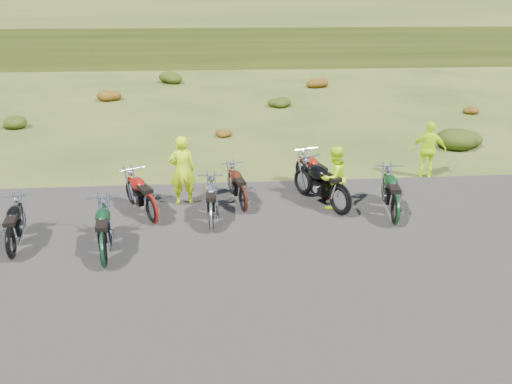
{
  "coord_description": "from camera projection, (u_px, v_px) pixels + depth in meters",
  "views": [
    {
      "loc": [
        -0.55,
        -9.9,
        5.29
      ],
      "look_at": [
        0.29,
        0.67,
        1.04
      ],
      "focal_mm": 35.0,
      "sensor_mm": 36.0,
      "label": 1
    }
  ],
  "objects": [
    {
      "name": "ground",
      "position": [
        246.0,
        246.0,
        11.17
      ],
      "size": [
        300.0,
        300.0,
        0.0
      ],
      "primitive_type": "plane",
      "color": "#2D3C14",
      "rests_on": "ground"
    },
    {
      "name": "gravel_pad",
      "position": [
        252.0,
        297.0,
        9.32
      ],
      "size": [
        20.0,
        12.0,
        0.04
      ],
      "primitive_type": "cube",
      "color": "black",
      "rests_on": "ground"
    },
    {
      "name": "hill_slope",
      "position": [
        220.0,
        42.0,
        57.44
      ],
      "size": [
        300.0,
        45.97,
        9.37
      ],
      "primitive_type": null,
      "rotation": [
        0.14,
        0.0,
        0.0
      ],
      "color": "#2C3C14",
      "rests_on": "ground"
    },
    {
      "name": "hill_plateau",
      "position": [
        217.0,
        17.0,
        112.95
      ],
      "size": [
        300.0,
        90.0,
        9.17
      ],
      "primitive_type": "cube",
      "color": "#2C3C14",
      "rests_on": "ground"
    },
    {
      "name": "shrub_1",
      "position": [
        13.0,
        121.0,
        20.85
      ],
      "size": [
        1.03,
        1.03,
        0.61
      ],
      "primitive_type": "ellipsoid",
      "color": "#21330C",
      "rests_on": "ground"
    },
    {
      "name": "shrub_2",
      "position": [
        108.0,
        94.0,
        25.94
      ],
      "size": [
        1.3,
        1.3,
        0.77
      ],
      "primitive_type": "ellipsoid",
      "color": "#6E350D",
      "rests_on": "ground"
    },
    {
      "name": "shrub_3",
      "position": [
        172.0,
        76.0,
        31.02
      ],
      "size": [
        1.56,
        1.56,
        0.92
      ],
      "primitive_type": "ellipsoid",
      "color": "#21330C",
      "rests_on": "ground"
    },
    {
      "name": "shrub_4",
      "position": [
        222.0,
        131.0,
        19.57
      ],
      "size": [
        0.77,
        0.77,
        0.45
      ],
      "primitive_type": "ellipsoid",
      "color": "#6E350D",
      "rests_on": "ground"
    },
    {
      "name": "shrub_5",
      "position": [
        279.0,
        101.0,
        24.66
      ],
      "size": [
        1.03,
        1.03,
        0.61
      ],
      "primitive_type": "ellipsoid",
      "color": "#21330C",
      "rests_on": "ground"
    },
    {
      "name": "shrub_6",
      "position": [
        316.0,
        81.0,
        29.74
      ],
      "size": [
        1.3,
        1.3,
        0.77
      ],
      "primitive_type": "ellipsoid",
      "color": "#6E350D",
      "rests_on": "ground"
    },
    {
      "name": "shrub_7",
      "position": [
        461.0,
        135.0,
        18.18
      ],
      "size": [
        1.56,
        1.56,
        0.92
      ],
      "primitive_type": "ellipsoid",
      "color": "#21330C",
      "rests_on": "ground"
    },
    {
      "name": "shrub_8",
      "position": [
        468.0,
        109.0,
        23.38
      ],
      "size": [
        0.77,
        0.77,
        0.45
      ],
      "primitive_type": "ellipsoid",
      "color": "#6E350D",
      "rests_on": "ground"
    },
    {
      "name": "motorcycle_0",
      "position": [
        14.0,
        259.0,
        10.63
      ],
      "size": [
        0.99,
        2.04,
        1.03
      ],
      "primitive_type": null,
      "rotation": [
        0.0,
        0.0,
        1.75
      ],
      "color": "black",
      "rests_on": "ground"
    },
    {
      "name": "motorcycle_1",
      "position": [
        153.0,
        224.0,
        12.25
      ],
      "size": [
        1.62,
        2.18,
        1.1
      ],
      "primitive_type": null,
      "rotation": [
        0.0,
        0.0,
        2.07
      ],
      "color": "maroon",
      "rests_on": "ground"
    },
    {
      "name": "motorcycle_2",
      "position": [
        106.0,
        267.0,
        10.32
      ],
      "size": [
        1.03,
        2.19,
        1.1
      ],
      "primitive_type": null,
      "rotation": [
        0.0,
        0.0,
        1.73
      ],
      "color": "black",
      "rests_on": "ground"
    },
    {
      "name": "motorcycle_3",
      "position": [
        212.0,
        231.0,
        11.89
      ],
      "size": [
        0.66,
        1.96,
        1.02
      ],
      "primitive_type": null,
      "rotation": [
        0.0,
        0.0,
        1.57
      ],
      "color": "#99989D",
      "rests_on": "ground"
    },
    {
      "name": "motorcycle_4",
      "position": [
        244.0,
        212.0,
        12.89
      ],
      "size": [
        1.03,
        2.03,
        1.01
      ],
      "primitive_type": null,
      "rotation": [
        0.0,
        0.0,
        1.78
      ],
      "color": "#42150B",
      "rests_on": "ground"
    },
    {
      "name": "motorcycle_5",
      "position": [
        339.0,
        215.0,
        12.72
      ],
      "size": [
        1.76,
        2.45,
        1.23
      ],
      "primitive_type": null,
      "rotation": [
        0.0,
        0.0,
        2.04
      ],
      "color": "black",
      "rests_on": "ground"
    },
    {
      "name": "motorcycle_6",
      "position": [
        324.0,
        201.0,
        13.62
      ],
      "size": [
        1.32,
        2.3,
        1.14
      ],
      "primitive_type": null,
      "rotation": [
        0.0,
        0.0,
        1.86
      ],
      "color": "maroon",
      "rests_on": "ground"
    },
    {
      "name": "motorcycle_7",
      "position": [
        394.0,
        225.0,
        12.2
      ],
      "size": [
        1.03,
        2.23,
        1.13
      ],
      "primitive_type": null,
      "rotation": [
        0.0,
        0.0,
        1.42
      ],
      "color": "black",
      "rests_on": "ground"
    },
    {
      "name": "person_middle",
      "position": [
        182.0,
        171.0,
        13.06
      ],
      "size": [
        0.75,
        0.57,
        1.86
      ],
      "primitive_type": "imported",
      "rotation": [
        0.0,
        0.0,
        3.33
      ],
      "color": "#B6E80C",
      "rests_on": "ground"
    },
    {
      "name": "person_right_a",
      "position": [
        334.0,
        179.0,
        12.85
      ],
      "size": [
        1.02,
        0.97,
        1.66
      ],
      "primitive_type": "imported",
      "rotation": [
        0.0,
        0.0,
        3.74
      ],
      "color": "#B6E80C",
      "rests_on": "ground"
    },
    {
      "name": "person_right_b",
      "position": [
        429.0,
        151.0,
        15.02
      ],
      "size": [
        1.09,
        0.69,
        1.72
      ],
      "primitive_type": "imported",
      "rotation": [
        0.0,
        0.0,
        2.85
      ],
      "color": "#B6E80C",
      "rests_on": "ground"
    }
  ]
}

